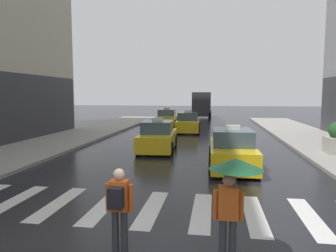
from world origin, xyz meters
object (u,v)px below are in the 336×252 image
at_px(pedestrian_with_umbrella, 233,182).
at_px(pedestrian_with_backpack, 119,203).
at_px(taxi_second, 158,137).
at_px(taxi_fourth, 167,118).
at_px(taxi_third, 188,123).
at_px(box_truck, 202,104).
at_px(taxi_lead, 232,150).

xyz_separation_m(pedestrian_with_umbrella, pedestrian_with_backpack, (-2.16, 0.06, -0.54)).
xyz_separation_m(taxi_second, taxi_fourth, (-1.59, 13.46, 0.00)).
relative_size(taxi_third, box_truck, 0.61).
distance_m(taxi_second, taxi_third, 8.66).
relative_size(taxi_second, taxi_third, 1.00).
relative_size(taxi_lead, taxi_fourth, 0.99).
xyz_separation_m(box_truck, pedestrian_with_backpack, (-0.16, -34.72, -0.88)).
bearing_deg(pedestrian_with_backpack, taxi_third, 91.07).
distance_m(taxi_lead, box_truck, 27.33).
distance_m(taxi_fourth, pedestrian_with_backpack, 24.71).
xyz_separation_m(taxi_second, box_truck, (1.46, 23.63, 1.13)).
height_order(taxi_fourth, box_truck, box_truck).
xyz_separation_m(taxi_fourth, pedestrian_with_umbrella, (5.04, -24.60, 0.79)).
bearing_deg(pedestrian_with_backpack, taxi_second, 96.68).
distance_m(taxi_second, box_truck, 23.71).
distance_m(taxi_third, pedestrian_with_umbrella, 19.93).
bearing_deg(taxi_third, box_truck, 87.97).
bearing_deg(pedestrian_with_backpack, box_truck, 89.73).
bearing_deg(pedestrian_with_umbrella, box_truck, 93.28).
bearing_deg(pedestrian_with_umbrella, taxi_lead, 87.00).
height_order(taxi_lead, box_truck, box_truck).
height_order(taxi_lead, taxi_third, same).
relative_size(taxi_lead, box_truck, 0.60).
distance_m(pedestrian_with_umbrella, pedestrian_with_backpack, 2.22).
relative_size(taxi_second, pedestrian_with_umbrella, 2.38).
xyz_separation_m(taxi_second, pedestrian_with_backpack, (1.30, -11.09, 0.25)).
distance_m(box_truck, pedestrian_with_umbrella, 34.84).
distance_m(taxi_fourth, pedestrian_with_umbrella, 25.12).
bearing_deg(taxi_lead, taxi_second, 137.21).
xyz_separation_m(taxi_second, taxi_third, (0.93, 8.61, 0.00)).
bearing_deg(taxi_fourth, box_truck, 73.32).
xyz_separation_m(taxi_fourth, pedestrian_with_backpack, (2.88, -24.54, 0.25)).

